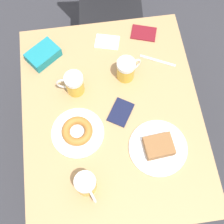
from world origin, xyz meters
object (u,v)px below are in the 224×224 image
object	(u,v)px
beer_mug_right	(86,185)
beer_mug_center	(126,69)
passport_far_edge	(144,33)
blue_pouch	(43,55)
napkin_folded	(107,42)
plate_with_cake	(158,147)
passport_near_edge	(121,112)
plate_with_donut	(77,132)
beer_mug_left	(74,84)
fork	(158,61)

from	to	relation	value
beer_mug_right	beer_mug_center	bearing A→B (deg)	64.19
passport_far_edge	blue_pouch	world-z (taller)	blue_pouch
beer_mug_right	napkin_folded	xyz separation A→B (m)	(0.18, 0.71, -0.06)
plate_with_cake	passport_near_edge	xyz separation A→B (m)	(-0.14, 0.19, -0.01)
plate_with_donut	beer_mug_left	bearing A→B (deg)	87.50
beer_mug_right	passport_near_edge	world-z (taller)	beer_mug_right
beer_mug_left	beer_mug_right	world-z (taller)	same
fork	blue_pouch	xyz separation A→B (m)	(-0.56, 0.10, 0.02)
beer_mug_right	passport_far_edge	bearing A→B (deg)	63.09
plate_with_cake	fork	size ratio (longest dim) A/B	1.53
passport_far_edge	napkin_folded	bearing A→B (deg)	-172.14
plate_with_donut	beer_mug_right	size ratio (longest dim) A/B	1.91
plate_with_donut	fork	world-z (taller)	plate_with_donut
plate_with_donut	passport_far_edge	size ratio (longest dim) A/B	1.61
fork	passport_near_edge	xyz separation A→B (m)	(-0.22, -0.25, 0.00)
beer_mug_center	blue_pouch	bearing A→B (deg)	157.99
blue_pouch	beer_mug_right	bearing A→B (deg)	-77.77
fork	plate_with_cake	bearing A→B (deg)	-101.15
beer_mug_center	napkin_folded	size ratio (longest dim) A/B	0.89
napkin_folded	fork	bearing A→B (deg)	-31.75
plate_with_cake	beer_mug_right	world-z (taller)	beer_mug_right
passport_far_edge	fork	bearing A→B (deg)	-76.84
plate_with_cake	beer_mug_right	size ratio (longest dim) A/B	2.08
napkin_folded	passport_near_edge	size ratio (longest dim) A/B	0.90
fork	passport_far_edge	distance (m)	0.18
plate_with_cake	fork	xyz separation A→B (m)	(0.09, 0.44, -0.01)
beer_mug_left	passport_near_edge	size ratio (longest dim) A/B	0.83
beer_mug_right	fork	bearing A→B (deg)	53.77
beer_mug_center	blue_pouch	world-z (taller)	beer_mug_center
beer_mug_center	fork	distance (m)	0.19
beer_mug_center	passport_far_edge	bearing A→B (deg)	60.74
plate_with_donut	napkin_folded	xyz separation A→B (m)	(0.20, 0.46, -0.02)
beer_mug_right	blue_pouch	xyz separation A→B (m)	(-0.14, 0.66, -0.03)
beer_mug_left	plate_with_cake	bearing A→B (deg)	-45.42
passport_near_edge	fork	bearing A→B (deg)	48.14
plate_with_cake	plate_with_donut	world-z (taller)	plate_with_cake
plate_with_donut	passport_near_edge	size ratio (longest dim) A/B	1.54
plate_with_cake	beer_mug_left	size ratio (longest dim) A/B	2.01
beer_mug_right	plate_with_donut	bearing A→B (deg)	93.73
blue_pouch	plate_with_cake	bearing A→B (deg)	-48.79
beer_mug_center	passport_far_edge	distance (m)	0.27
fork	passport_near_edge	size ratio (longest dim) A/B	1.09
blue_pouch	beer_mug_left	bearing A→B (deg)	-55.41
napkin_folded	beer_mug_left	bearing A→B (deg)	-127.04
plate_with_donut	fork	xyz separation A→B (m)	(0.43, 0.32, -0.02)
passport_near_edge	plate_with_cake	bearing A→B (deg)	-54.27
beer_mug_left	napkin_folded	xyz separation A→B (m)	(0.19, 0.25, -0.06)
beer_mug_right	napkin_folded	size ratio (longest dim) A/B	0.90
plate_with_donut	passport_near_edge	bearing A→B (deg)	19.15
beer_mug_center	plate_with_donut	bearing A→B (deg)	-134.84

